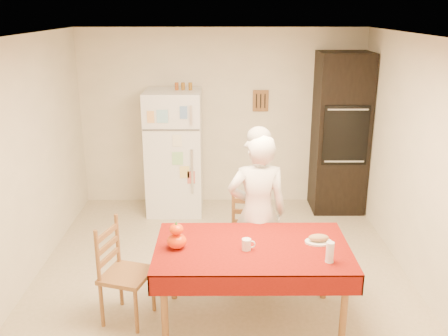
{
  "coord_description": "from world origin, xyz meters",
  "views": [
    {
      "loc": [
        -0.0,
        -4.72,
        2.76
      ],
      "look_at": [
        0.02,
        0.2,
        1.16
      ],
      "focal_mm": 40.0,
      "sensor_mm": 36.0,
      "label": 1
    }
  ],
  "objects_px": {
    "chair_left": "(120,268)",
    "pumpkin_lower": "(177,241)",
    "chair_far": "(249,235)",
    "dining_table": "(252,253)",
    "bread_plate": "(318,242)",
    "seated_woman": "(257,213)",
    "oven_cabinet": "(340,134)",
    "coffee_mug": "(246,244)",
    "refrigerator": "(174,152)",
    "wine_glass": "(330,252)"
  },
  "relations": [
    {
      "from": "coffee_mug",
      "to": "wine_glass",
      "type": "xyz_separation_m",
      "value": [
        0.67,
        -0.22,
        0.04
      ]
    },
    {
      "from": "dining_table",
      "to": "chair_left",
      "type": "relative_size",
      "value": 1.79
    },
    {
      "from": "seated_woman",
      "to": "chair_left",
      "type": "bearing_deg",
      "value": 19.39
    },
    {
      "from": "dining_table",
      "to": "wine_glass",
      "type": "xyz_separation_m",
      "value": [
        0.62,
        -0.28,
        0.16
      ]
    },
    {
      "from": "seated_woman",
      "to": "chair_far",
      "type": "bearing_deg",
      "value": -67.87
    },
    {
      "from": "chair_far",
      "to": "chair_left",
      "type": "relative_size",
      "value": 1.0
    },
    {
      "from": "bread_plate",
      "to": "seated_woman",
      "type": "bearing_deg",
      "value": 132.83
    },
    {
      "from": "seated_woman",
      "to": "bread_plate",
      "type": "height_order",
      "value": "seated_woman"
    },
    {
      "from": "refrigerator",
      "to": "chair_left",
      "type": "xyz_separation_m",
      "value": [
        -0.27,
        -2.59,
        -0.34
      ]
    },
    {
      "from": "oven_cabinet",
      "to": "chair_far",
      "type": "distance_m",
      "value": 2.45
    },
    {
      "from": "chair_left",
      "to": "bread_plate",
      "type": "relative_size",
      "value": 3.96
    },
    {
      "from": "refrigerator",
      "to": "chair_far",
      "type": "relative_size",
      "value": 1.79
    },
    {
      "from": "refrigerator",
      "to": "seated_woman",
      "type": "xyz_separation_m",
      "value": [
        1.0,
        -2.05,
        -0.03
      ]
    },
    {
      "from": "dining_table",
      "to": "chair_left",
      "type": "distance_m",
      "value": 1.21
    },
    {
      "from": "oven_cabinet",
      "to": "chair_far",
      "type": "xyz_separation_m",
      "value": [
        -1.35,
        -1.96,
        -0.59
      ]
    },
    {
      "from": "oven_cabinet",
      "to": "coffee_mug",
      "type": "distance_m",
      "value": 3.13
    },
    {
      "from": "refrigerator",
      "to": "wine_glass",
      "type": "relative_size",
      "value": 9.66
    },
    {
      "from": "chair_left",
      "to": "coffee_mug",
      "type": "distance_m",
      "value": 1.18
    },
    {
      "from": "wine_glass",
      "to": "chair_far",
      "type": "bearing_deg",
      "value": 120.1
    },
    {
      "from": "refrigerator",
      "to": "seated_woman",
      "type": "relative_size",
      "value": 1.04
    },
    {
      "from": "chair_far",
      "to": "chair_left",
      "type": "height_order",
      "value": "same"
    },
    {
      "from": "refrigerator",
      "to": "chair_far",
      "type": "bearing_deg",
      "value": -63.99
    },
    {
      "from": "pumpkin_lower",
      "to": "coffee_mug",
      "type": "bearing_deg",
      "value": -3.74
    },
    {
      "from": "coffee_mug",
      "to": "pumpkin_lower",
      "type": "relative_size",
      "value": 0.58
    },
    {
      "from": "oven_cabinet",
      "to": "dining_table",
      "type": "xyz_separation_m",
      "value": [
        -1.36,
        -2.71,
        -0.41
      ]
    },
    {
      "from": "coffee_mug",
      "to": "bread_plate",
      "type": "height_order",
      "value": "coffee_mug"
    },
    {
      "from": "seated_woman",
      "to": "wine_glass",
      "type": "relative_size",
      "value": 9.28
    },
    {
      "from": "dining_table",
      "to": "bread_plate",
      "type": "bearing_deg",
      "value": 6.31
    },
    {
      "from": "refrigerator",
      "to": "coffee_mug",
      "type": "xyz_separation_m",
      "value": [
        0.86,
        -2.73,
        -0.04
      ]
    },
    {
      "from": "seated_woman",
      "to": "pumpkin_lower",
      "type": "relative_size",
      "value": 9.43
    },
    {
      "from": "chair_left",
      "to": "pumpkin_lower",
      "type": "relative_size",
      "value": 5.48
    },
    {
      "from": "refrigerator",
      "to": "dining_table",
      "type": "distance_m",
      "value": 2.82
    },
    {
      "from": "chair_left",
      "to": "pumpkin_lower",
      "type": "bearing_deg",
      "value": -83.25
    },
    {
      "from": "seated_woman",
      "to": "bread_plate",
      "type": "relative_size",
      "value": 6.81
    },
    {
      "from": "chair_left",
      "to": "coffee_mug",
      "type": "bearing_deg",
      "value": -79.85
    },
    {
      "from": "bread_plate",
      "to": "oven_cabinet",
      "type": "bearing_deg",
      "value": 73.76
    },
    {
      "from": "refrigerator",
      "to": "pumpkin_lower",
      "type": "height_order",
      "value": "refrigerator"
    },
    {
      "from": "chair_left",
      "to": "coffee_mug",
      "type": "xyz_separation_m",
      "value": [
        1.13,
        -0.14,
        0.3
      ]
    },
    {
      "from": "chair_left",
      "to": "chair_far",
      "type": "bearing_deg",
      "value": -43.4
    },
    {
      "from": "refrigerator",
      "to": "pumpkin_lower",
      "type": "xyz_separation_m",
      "value": [
        0.26,
        -2.69,
        -0.02
      ]
    },
    {
      "from": "chair_left",
      "to": "wine_glass",
      "type": "height_order",
      "value": "chair_left"
    },
    {
      "from": "dining_table",
      "to": "pumpkin_lower",
      "type": "bearing_deg",
      "value": -177.98
    },
    {
      "from": "wine_glass",
      "to": "bread_plate",
      "type": "xyz_separation_m",
      "value": [
        -0.02,
        0.35,
        -0.08
      ]
    },
    {
      "from": "oven_cabinet",
      "to": "chair_left",
      "type": "distance_m",
      "value": 3.72
    },
    {
      "from": "bread_plate",
      "to": "dining_table",
      "type": "bearing_deg",
      "value": -173.69
    },
    {
      "from": "oven_cabinet",
      "to": "chair_left",
      "type": "bearing_deg",
      "value": -134.03
    },
    {
      "from": "wine_glass",
      "to": "chair_left",
      "type": "bearing_deg",
      "value": 168.93
    },
    {
      "from": "refrigerator",
      "to": "chair_far",
      "type": "xyz_separation_m",
      "value": [
        0.93,
        -1.91,
        -0.34
      ]
    },
    {
      "from": "refrigerator",
      "to": "seated_woman",
      "type": "height_order",
      "value": "refrigerator"
    },
    {
      "from": "dining_table",
      "to": "coffee_mug",
      "type": "bearing_deg",
      "value": -131.42
    }
  ]
}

